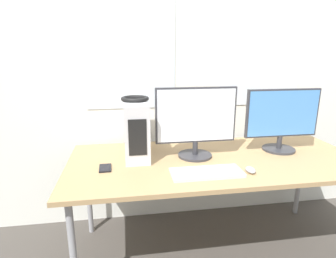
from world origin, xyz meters
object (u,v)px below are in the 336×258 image
Objects in this scene: headphones at (135,99)px; monitor_main at (196,121)px; mouse at (251,170)px; keyboard at (207,173)px; monitor_right_near at (282,118)px; cell_phone at (105,168)px; pc_tower at (136,128)px.

monitor_main reaches higher than headphones.
monitor_main is at bearing 129.73° from mouse.
monitor_right_near is at bearing 26.98° from keyboard.
pc_tower is at bearing 46.19° from cell_phone.
pc_tower is 0.84× the size of monitor_main.
mouse is (-0.39, -0.35, -0.23)m from monitor_right_near.
headphones is at bearing 164.89° from monitor_main.
headphones is 1.07m from monitor_right_near.
keyboard is at bearing 176.94° from mouse.
pc_tower is 2.42× the size of headphones.
keyboard is 0.63m from cell_phone.
monitor_main is 4.36× the size of cell_phone.
keyboard is at bearing -46.19° from pc_tower.
monitor_right_near is at bearing -4.26° from headphones.
monitor_main is 6.44× the size of mouse.
cell_phone is at bearing -168.48° from monitor_main.
cell_phone is at bearing 163.39° from keyboard.
mouse reaches higher than cell_phone.
monitor_main is (0.40, -0.11, 0.07)m from pc_tower.
monitor_right_near is 0.57m from mouse.
headphones is 0.44m from monitor_main.
pc_tower is 0.60m from keyboard.
cell_phone is at bearing -131.86° from pc_tower.
mouse reaches higher than keyboard.
monitor_main is (0.40, -0.11, -0.14)m from headphones.
headphones is 2.22× the size of mouse.
monitor_main reaches higher than monitor_right_near.
keyboard is at bearing -91.31° from monitor_main.
cell_phone is at bearing 167.47° from mouse.
monitor_main is 1.29× the size of keyboard.
pc_tower is 1.08× the size of keyboard.
headphones reaches higher than mouse.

